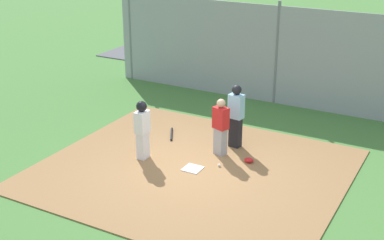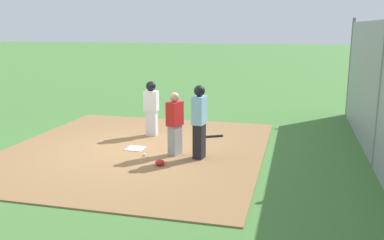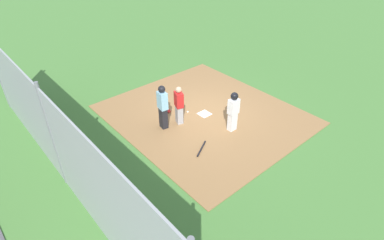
{
  "view_description": "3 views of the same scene",
  "coord_description": "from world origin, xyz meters",
  "views": [
    {
      "loc": [
        -5.61,
        10.25,
        5.95
      ],
      "look_at": [
        0.55,
        -0.96,
        0.89
      ],
      "focal_mm": 49.61,
      "sensor_mm": 36.0,
      "label": 1
    },
    {
      "loc": [
        -9.58,
        -3.88,
        3.04
      ],
      "look_at": [
        0.2,
        -1.43,
        0.81
      ],
      "focal_mm": 39.41,
      "sensor_mm": 36.0,
      "label": 2
    },
    {
      "loc": [
        7.55,
        -7.22,
        6.82
      ],
      "look_at": [
        0.68,
        -1.25,
        0.65
      ],
      "focal_mm": 29.39,
      "sensor_mm": 36.0,
      "label": 3
    }
  ],
  "objects": [
    {
      "name": "runner",
      "position": [
        1.42,
        0.05,
        0.9
      ],
      "size": [
        0.27,
        0.38,
        1.54
      ],
      "rotation": [
        0.0,
        0.0,
        3.14
      ],
      "color": "silver",
      "rests_on": "dirt_infield"
    },
    {
      "name": "umpire",
      "position": [
        -0.35,
        -1.74,
        0.94
      ],
      "size": [
        0.41,
        0.31,
        1.73
      ],
      "rotation": [
        0.0,
        0.0,
        1.43
      ],
      "color": "black",
      "rests_on": "dirt_infield"
    },
    {
      "name": "home_plate",
      "position": [
        0.0,
        0.0,
        0.04
      ],
      "size": [
        0.44,
        0.44,
        0.02
      ],
      "primitive_type": "cube",
      "rotation": [
        0.0,
        0.0,
        -0.0
      ],
      "color": "white",
      "rests_on": "dirt_infield"
    },
    {
      "name": "baseball_bat",
      "position": [
        1.54,
        -1.57,
        0.06
      ],
      "size": [
        0.47,
        0.77,
        0.06
      ],
      "primitive_type": "cylinder",
      "rotation": [
        0.0,
        1.57,
        2.08
      ],
      "color": "black",
      "rests_on": "dirt_infield"
    },
    {
      "name": "catcher_mask",
      "position": [
        -1.07,
        -1.01,
        0.09
      ],
      "size": [
        0.24,
        0.2,
        0.12
      ],
      "primitive_type": "ellipsoid",
      "color": "red",
      "rests_on": "dirt_infield"
    },
    {
      "name": "dirt_infield",
      "position": [
        0.0,
        0.0,
        0.01
      ],
      "size": [
        7.2,
        6.4,
        0.03
      ],
      "primitive_type": "cube",
      "color": "olive",
      "rests_on": "ground_plane"
    },
    {
      "name": "baseball",
      "position": [
        -0.51,
        -0.44,
        0.07
      ],
      "size": [
        0.07,
        0.07,
        0.07
      ],
      "primitive_type": "sphere",
      "color": "white",
      "rests_on": "dirt_infield"
    },
    {
      "name": "ground_plane",
      "position": [
        0.0,
        0.0,
        0.0
      ],
      "size": [
        140.0,
        140.0,
        0.0
      ],
      "primitive_type": "plane",
      "color": "#477A38"
    },
    {
      "name": "catcher",
      "position": [
        -0.21,
        -1.11,
        0.81
      ],
      "size": [
        0.45,
        0.37,
        1.52
      ],
      "rotation": [
        0.0,
        0.0,
        1.23
      ],
      "color": "#9E9EA3",
      "rests_on": "dirt_infield"
    },
    {
      "name": "backstop_fence",
      "position": [
        0.0,
        -5.63,
        1.6
      ],
      "size": [
        12.0,
        0.1,
        3.35
      ],
      "color": "#93999E",
      "rests_on": "ground_plane"
    }
  ]
}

